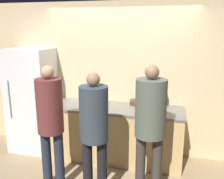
{
  "coord_description": "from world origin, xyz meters",
  "views": [
    {
      "loc": [
        0.87,
        -3.4,
        2.17
      ],
      "look_at": [
        0.0,
        0.16,
        1.26
      ],
      "focal_mm": 40.0,
      "sensor_mm": 36.0,
      "label": 1
    }
  ],
  "objects_px": {
    "person_left": "(50,118)",
    "bottle_amber": "(94,102)",
    "person_center": "(94,125)",
    "fruit_bowl": "(138,102)",
    "refrigerator": "(32,100)",
    "utensil_crock": "(93,99)",
    "person_right": "(150,119)",
    "potted_plant": "(162,97)",
    "cup_red": "(146,111)"
  },
  "relations": [
    {
      "from": "person_left",
      "to": "bottle_amber",
      "type": "xyz_separation_m",
      "value": [
        0.31,
        0.93,
        -0.04
      ]
    },
    {
      "from": "person_center",
      "to": "fruit_bowl",
      "type": "height_order",
      "value": "person_center"
    },
    {
      "from": "refrigerator",
      "to": "utensil_crock",
      "type": "distance_m",
      "value": 1.11
    },
    {
      "from": "refrigerator",
      "to": "person_right",
      "type": "xyz_separation_m",
      "value": [
        2.16,
        -0.84,
        0.15
      ]
    },
    {
      "from": "refrigerator",
      "to": "potted_plant",
      "type": "relative_size",
      "value": 6.5
    },
    {
      "from": "person_center",
      "to": "person_right",
      "type": "relative_size",
      "value": 0.95
    },
    {
      "from": "person_right",
      "to": "person_left",
      "type": "bearing_deg",
      "value": -173.17
    },
    {
      "from": "person_right",
      "to": "potted_plant",
      "type": "height_order",
      "value": "person_right"
    },
    {
      "from": "person_right",
      "to": "bottle_amber",
      "type": "distance_m",
      "value": 1.26
    },
    {
      "from": "fruit_bowl",
      "to": "utensil_crock",
      "type": "height_order",
      "value": "utensil_crock"
    },
    {
      "from": "person_center",
      "to": "bottle_amber",
      "type": "distance_m",
      "value": 1.02
    },
    {
      "from": "bottle_amber",
      "to": "person_left",
      "type": "bearing_deg",
      "value": -108.2
    },
    {
      "from": "person_right",
      "to": "cup_red",
      "type": "bearing_deg",
      "value": 99.98
    },
    {
      "from": "refrigerator",
      "to": "bottle_amber",
      "type": "distance_m",
      "value": 1.18
    },
    {
      "from": "person_center",
      "to": "utensil_crock",
      "type": "relative_size",
      "value": 5.63
    },
    {
      "from": "fruit_bowl",
      "to": "cup_red",
      "type": "bearing_deg",
      "value": -65.44
    },
    {
      "from": "person_center",
      "to": "person_right",
      "type": "xyz_separation_m",
      "value": [
        0.68,
        0.2,
        0.07
      ]
    },
    {
      "from": "cup_red",
      "to": "refrigerator",
      "type": "bearing_deg",
      "value": 174.21
    },
    {
      "from": "person_left",
      "to": "person_right",
      "type": "xyz_separation_m",
      "value": [
        1.29,
        0.15,
        0.04
      ]
    },
    {
      "from": "person_right",
      "to": "potted_plant",
      "type": "distance_m",
      "value": 1.04
    },
    {
      "from": "person_center",
      "to": "bottle_amber",
      "type": "xyz_separation_m",
      "value": [
        -0.31,
        0.97,
        -0.01
      ]
    },
    {
      "from": "person_center",
      "to": "cup_red",
      "type": "relative_size",
      "value": 20.63
    },
    {
      "from": "utensil_crock",
      "to": "person_right",
      "type": "bearing_deg",
      "value": -41.4
    },
    {
      "from": "person_right",
      "to": "utensil_crock",
      "type": "relative_size",
      "value": 5.94
    },
    {
      "from": "utensil_crock",
      "to": "refrigerator",
      "type": "bearing_deg",
      "value": -175.26
    },
    {
      "from": "bottle_amber",
      "to": "potted_plant",
      "type": "height_order",
      "value": "potted_plant"
    },
    {
      "from": "person_center",
      "to": "cup_red",
      "type": "height_order",
      "value": "person_center"
    },
    {
      "from": "person_right",
      "to": "fruit_bowl",
      "type": "xyz_separation_m",
      "value": [
        -0.3,
        1.05,
        -0.11
      ]
    },
    {
      "from": "fruit_bowl",
      "to": "utensil_crock",
      "type": "xyz_separation_m",
      "value": [
        -0.75,
        -0.12,
        0.03
      ]
    },
    {
      "from": "refrigerator",
      "to": "fruit_bowl",
      "type": "relative_size",
      "value": 6.74
    },
    {
      "from": "person_center",
      "to": "refrigerator",
      "type": "bearing_deg",
      "value": 145.14
    },
    {
      "from": "person_right",
      "to": "fruit_bowl",
      "type": "bearing_deg",
      "value": 106.03
    },
    {
      "from": "person_right",
      "to": "bottle_amber",
      "type": "xyz_separation_m",
      "value": [
        -0.99,
        0.78,
        -0.08
      ]
    },
    {
      "from": "person_left",
      "to": "utensil_crock",
      "type": "distance_m",
      "value": 1.11
    },
    {
      "from": "bottle_amber",
      "to": "utensil_crock",
      "type": "bearing_deg",
      "value": 114.08
    },
    {
      "from": "fruit_bowl",
      "to": "person_left",
      "type": "bearing_deg",
      "value": -129.54
    },
    {
      "from": "person_center",
      "to": "bottle_amber",
      "type": "height_order",
      "value": "person_center"
    },
    {
      "from": "refrigerator",
      "to": "person_right",
      "type": "bearing_deg",
      "value": -21.22
    },
    {
      "from": "person_right",
      "to": "fruit_bowl",
      "type": "relative_size",
      "value": 6.42
    },
    {
      "from": "cup_red",
      "to": "person_center",
      "type": "bearing_deg",
      "value": -124.38
    },
    {
      "from": "refrigerator",
      "to": "person_left",
      "type": "height_order",
      "value": "refrigerator"
    },
    {
      "from": "person_left",
      "to": "person_right",
      "type": "height_order",
      "value": "person_right"
    },
    {
      "from": "person_right",
      "to": "cup_red",
      "type": "height_order",
      "value": "person_right"
    },
    {
      "from": "person_left",
      "to": "fruit_bowl",
      "type": "xyz_separation_m",
      "value": [
        0.99,
        1.2,
        -0.07
      ]
    },
    {
      "from": "person_left",
      "to": "refrigerator",
      "type": "bearing_deg",
      "value": 131.16
    },
    {
      "from": "person_left",
      "to": "cup_red",
      "type": "height_order",
      "value": "person_left"
    },
    {
      "from": "person_center",
      "to": "fruit_bowl",
      "type": "relative_size",
      "value": 6.09
    },
    {
      "from": "person_right",
      "to": "cup_red",
      "type": "xyz_separation_m",
      "value": [
        -0.11,
        0.63,
        -0.11
      ]
    },
    {
      "from": "fruit_bowl",
      "to": "potted_plant",
      "type": "relative_size",
      "value": 0.96
    },
    {
      "from": "cup_red",
      "to": "potted_plant",
      "type": "relative_size",
      "value": 0.28
    }
  ]
}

